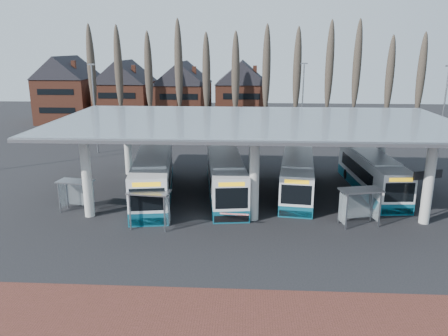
# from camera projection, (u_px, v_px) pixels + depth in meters

# --- Properties ---
(ground) EXTENTS (140.00, 140.00, 0.00)m
(ground) POSITION_uv_depth(u_px,v_px,m) (254.00, 234.00, 29.05)
(ground) COLOR black
(ground) RESTS_ON ground
(station_canopy) EXTENTS (32.00, 16.00, 6.34)m
(station_canopy) POSITION_uv_depth(u_px,v_px,m) (254.00, 128.00, 35.21)
(station_canopy) COLOR #BABAB5
(station_canopy) RESTS_ON ground
(poplar_row) EXTENTS (45.10, 1.10, 14.50)m
(poplar_row) POSITION_uv_depth(u_px,v_px,m) (252.00, 72.00, 58.43)
(poplar_row) COLOR #473D33
(poplar_row) RESTS_ON ground
(townhouse_row) EXTENTS (36.80, 10.30, 12.25)m
(townhouse_row) POSITION_uv_depth(u_px,v_px,m) (154.00, 85.00, 70.60)
(townhouse_row) COLOR brown
(townhouse_row) RESTS_ON ground
(lamp_post_a) EXTENTS (0.80, 0.16, 10.17)m
(lamp_post_a) POSITION_uv_depth(u_px,v_px,m) (95.00, 107.00, 49.72)
(lamp_post_a) COLOR slate
(lamp_post_a) RESTS_ON ground
(lamp_post_b) EXTENTS (0.80, 0.16, 10.17)m
(lamp_post_b) POSITION_uv_depth(u_px,v_px,m) (302.00, 104.00, 52.30)
(lamp_post_b) COLOR slate
(lamp_post_b) RESTS_ON ground
(lamp_post_c) EXTENTS (0.80, 0.16, 10.17)m
(lamp_post_c) POSITION_uv_depth(u_px,v_px,m) (443.00, 112.00, 45.79)
(lamp_post_c) COLOR slate
(lamp_post_c) RESTS_ON ground
(bus_0) EXTENTS (4.59, 13.18, 3.59)m
(bus_0) POSITION_uv_depth(u_px,v_px,m) (154.00, 176.00, 35.95)
(bus_0) COLOR silver
(bus_0) RESTS_ON ground
(bus_1) EXTENTS (4.09, 12.45, 3.40)m
(bus_1) POSITION_uv_depth(u_px,v_px,m) (225.00, 177.00, 36.18)
(bus_1) COLOR silver
(bus_1) RESTS_ON ground
(bus_2) EXTENTS (3.86, 11.87, 3.24)m
(bus_2) POSITION_uv_depth(u_px,v_px,m) (297.00, 175.00, 36.82)
(bus_2) COLOR silver
(bus_2) RESTS_ON ground
(bus_3) EXTENTS (3.32, 11.81, 3.24)m
(bus_3) POSITION_uv_depth(u_px,v_px,m) (371.00, 173.00, 37.40)
(bus_3) COLOR silver
(bus_3) RESTS_ON ground
(shelter_0) EXTENTS (2.74, 1.67, 2.39)m
(shelter_0) POSITION_uv_depth(u_px,v_px,m) (77.00, 189.00, 32.70)
(shelter_0) COLOR gray
(shelter_0) RESTS_ON ground
(shelter_1) EXTENTS (2.95, 1.71, 2.61)m
(shelter_1) POSITION_uv_depth(u_px,v_px,m) (150.00, 201.00, 29.65)
(shelter_1) COLOR gray
(shelter_1) RESTS_ON ground
(shelter_2) EXTENTS (3.07, 2.02, 2.62)m
(shelter_2) POSITION_uv_depth(u_px,v_px,m) (359.00, 199.00, 30.05)
(shelter_2) COLOR gray
(shelter_2) RESTS_ON ground
(info_sign_0) EXTENTS (2.29, 0.95, 3.57)m
(info_sign_0) POSITION_uv_depth(u_px,v_px,m) (427.00, 178.00, 30.91)
(info_sign_0) COLOR black
(info_sign_0) RESTS_ON ground
(barrier) EXTENTS (2.02, 0.62, 1.01)m
(barrier) POSITION_uv_depth(u_px,v_px,m) (234.00, 215.00, 30.20)
(barrier) COLOR black
(barrier) RESTS_ON ground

